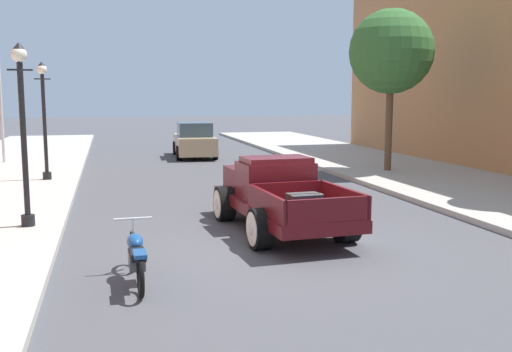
{
  "coord_description": "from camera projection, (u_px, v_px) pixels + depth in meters",
  "views": [
    {
      "loc": [
        -3.51,
        -10.65,
        2.93
      ],
      "look_at": [
        -0.1,
        2.77,
        1.0
      ],
      "focal_mm": 40.98,
      "sensor_mm": 36.0,
      "label": 1
    }
  ],
  "objects": [
    {
      "name": "street_tree_second",
      "position": [
        391.0,
        52.0,
        21.15
      ],
      "size": [
        3.06,
        3.06,
        5.87
      ],
      "color": "brown",
      "rests_on": "sidewalk_right"
    },
    {
      "name": "hotrod_truck_maroon",
      "position": [
        277.0,
        194.0,
        12.85
      ],
      "size": [
        2.38,
        5.02,
        1.58
      ],
      "color": "#510F14",
      "rests_on": "ground"
    },
    {
      "name": "street_lamp_near",
      "position": [
        23.0,
        121.0,
        12.17
      ],
      "size": [
        0.5,
        0.32,
        3.85
      ],
      "color": "black",
      "rests_on": "sidewalk_left"
    },
    {
      "name": "flagpole",
      "position": [
        2.0,
        24.0,
        23.57
      ],
      "size": [
        1.74,
        0.16,
        9.16
      ],
      "color": "#B2B2B7",
      "rests_on": "sidewalk_left"
    },
    {
      "name": "motorcycle_parked",
      "position": [
        136.0,
        255.0,
        9.12
      ],
      "size": [
        0.62,
        2.12,
        0.93
      ],
      "color": "black",
      "rests_on": "ground"
    },
    {
      "name": "car_background_tan",
      "position": [
        194.0,
        141.0,
        27.59
      ],
      "size": [
        2.04,
        4.38,
        1.65
      ],
      "color": "tan",
      "rests_on": "ground"
    },
    {
      "name": "ground_plane",
      "position": [
        296.0,
        245.0,
        11.48
      ],
      "size": [
        140.0,
        140.0,
        0.0
      ],
      "primitive_type": "plane",
      "color": "#47474C"
    },
    {
      "name": "street_lamp_far",
      "position": [
        44.0,
        112.0,
        19.06
      ],
      "size": [
        0.5,
        0.32,
        3.85
      ],
      "color": "black",
      "rests_on": "sidewalk_left"
    }
  ]
}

